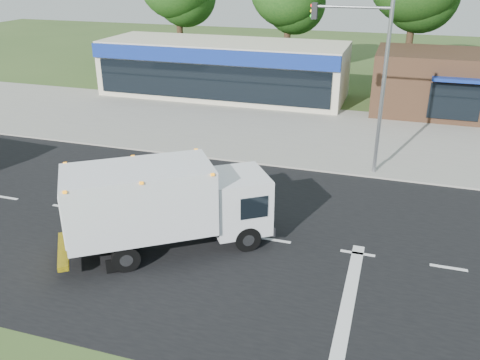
{
  "coord_description": "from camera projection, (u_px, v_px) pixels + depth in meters",
  "views": [
    {
      "loc": [
        3.69,
        -15.84,
        9.51
      ],
      "look_at": [
        -1.73,
        1.21,
        1.7
      ],
      "focal_mm": 38.0,
      "sensor_mm": 36.0,
      "label": 1
    }
  ],
  "objects": [
    {
      "name": "ground",
      "position": [
        275.0,
        240.0,
        18.67
      ],
      "size": [
        120.0,
        120.0,
        0.0
      ],
      "primitive_type": "plane",
      "color": "#385123",
      "rests_on": "ground"
    },
    {
      "name": "traffic_signal_pole",
      "position": [
        370.0,
        71.0,
        22.68
      ],
      "size": [
        3.51,
        0.25,
        8.0
      ],
      "color": "gray",
      "rests_on": "ground"
    },
    {
      "name": "emergency_worker",
      "position": [
        87.0,
        209.0,
        19.0
      ],
      "size": [
        0.77,
        0.74,
        1.88
      ],
      "rotation": [
        0.0,
        0.0,
        0.7
      ],
      "color": "tan",
      "rests_on": "ground"
    },
    {
      "name": "ems_box_truck",
      "position": [
        163.0,
        202.0,
        17.39
      ],
      "size": [
        7.25,
        5.99,
        3.23
      ],
      "rotation": [
        0.0,
        0.0,
        0.61
      ],
      "color": "black",
      "rests_on": "ground"
    },
    {
      "name": "sidewalk",
      "position": [
        314.0,
        161.0,
        25.81
      ],
      "size": [
        60.0,
        2.4,
        0.12
      ],
      "primitive_type": "cube",
      "color": "gray",
      "rests_on": "ground"
    },
    {
      "name": "lane_markings",
      "position": [
        304.0,
        266.0,
        17.11
      ],
      "size": [
        55.2,
        7.0,
        0.01
      ],
      "color": "silver",
      "rests_on": "road_asphalt"
    },
    {
      "name": "road_asphalt",
      "position": [
        275.0,
        240.0,
        18.67
      ],
      "size": [
        60.0,
        14.0,
        0.02
      ],
      "primitive_type": "cube",
      "color": "black",
      "rests_on": "ground"
    },
    {
      "name": "parking_apron",
      "position": [
        331.0,
        129.0,
        30.89
      ],
      "size": [
        60.0,
        9.0,
        0.02
      ],
      "primitive_type": "cube",
      "color": "gray",
      "rests_on": "ground"
    },
    {
      "name": "retail_strip_mall",
      "position": [
        223.0,
        69.0,
        37.77
      ],
      "size": [
        18.0,
        6.2,
        4.0
      ],
      "color": "beige",
      "rests_on": "ground"
    },
    {
      "name": "brown_storefront",
      "position": [
        453.0,
        83.0,
        33.38
      ],
      "size": [
        10.0,
        6.7,
        4.0
      ],
      "color": "#382316",
      "rests_on": "ground"
    }
  ]
}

